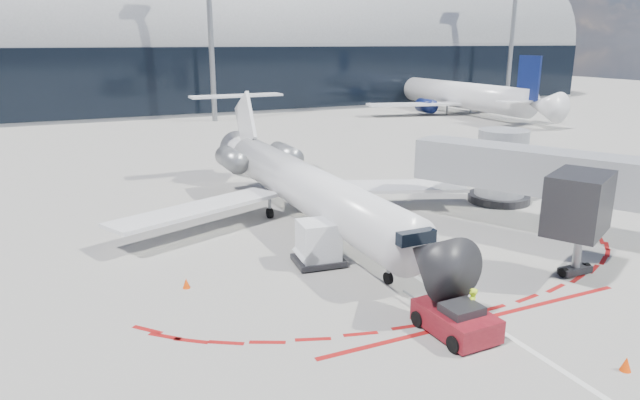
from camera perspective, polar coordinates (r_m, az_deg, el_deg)
name	(u,v)px	position (r m, az deg, el deg)	size (l,w,h in m)	color
ground	(345,231)	(32.05, 2.55, -3.15)	(260.00, 260.00, 0.00)	gray
apron_centerline	(330,221)	(33.75, 1.00, -2.15)	(0.25, 40.00, 0.01)	silver
apron_stop_bar	(481,319)	(23.22, 15.84, -11.35)	(14.00, 0.25, 0.01)	maroon
terminal_building	(151,53)	(93.00, -16.50, 13.91)	(150.00, 24.15, 24.00)	gray
jet_bridge	(523,174)	(34.49, 19.64, 2.49)	(10.03, 15.20, 4.90)	gray
light_mast_centre	(210,23)	(77.35, -10.93, 16.98)	(0.70, 0.70, 25.00)	gray
light_mast_east	(513,27)	(101.86, 18.73, 16.07)	(0.70, 0.70, 25.00)	gray
regional_jet	(300,183)	(33.26, -2.03, 1.69)	(22.31, 27.51, 6.89)	silver
pushback_tug	(456,319)	(21.71, 13.45, -11.55)	(2.15, 4.83, 1.25)	#5F0D15
ramp_worker	(471,309)	(22.04, 14.87, -10.46)	(0.59, 0.39, 1.62)	#D1FF1A
uld_container	(318,243)	(27.07, -0.16, -4.36)	(2.46, 2.16, 2.13)	black
safety_cone_left	(186,283)	(25.50, -13.23, -8.10)	(0.33, 0.33, 0.45)	#F54105
safety_cone_right	(626,364)	(21.55, 28.28, -14.24)	(0.36, 0.36, 0.49)	#F54105
bg_airliner_1	(457,76)	(87.27, 13.52, 11.96)	(33.20, 35.15, 10.74)	silver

